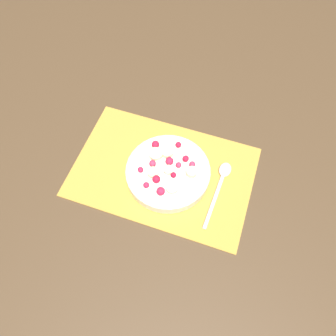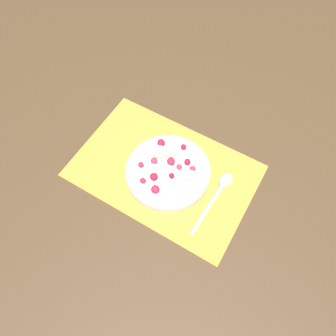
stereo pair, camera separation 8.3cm
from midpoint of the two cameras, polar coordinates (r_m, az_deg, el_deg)
The scene contains 4 objects.
ground_plane at distance 0.88m, azimuth 2.01°, elevation -0.78°, with size 3.00×3.00×0.00m, color #4C3823.
placemat at distance 0.87m, azimuth 2.02°, elevation -0.69°, with size 0.47×0.31×0.01m.
fruit_bowl at distance 0.85m, azimuth 2.78°, elevation -0.85°, with size 0.22×0.22×0.05m.
spoon at distance 0.86m, azimuth 11.78°, elevation -3.96°, with size 0.03×0.20×0.01m.
Camera 2 is at (0.22, -0.36, 0.77)m, focal length 35.00 mm.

